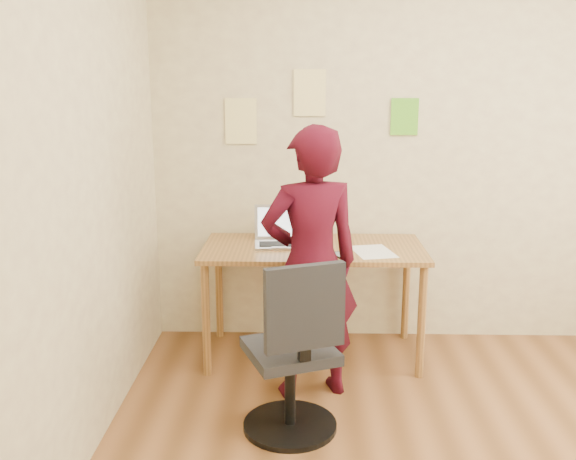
{
  "coord_description": "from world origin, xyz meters",
  "views": [
    {
      "loc": [
        -0.73,
        -2.56,
        1.79
      ],
      "look_at": [
        -0.82,
        0.95,
        0.95
      ],
      "focal_mm": 40.0,
      "sensor_mm": 36.0,
      "label": 1
    }
  ],
  "objects_px": {
    "laptop": "(280,236)",
    "person": "(311,264)",
    "phone": "(339,255)",
    "office_chair": "(294,361)",
    "desk": "(313,260)"
  },
  "relations": [
    {
      "from": "desk",
      "to": "phone",
      "type": "bearing_deg",
      "value": -54.05
    },
    {
      "from": "laptop",
      "to": "office_chair",
      "type": "bearing_deg",
      "value": -88.44
    },
    {
      "from": "phone",
      "to": "office_chair",
      "type": "distance_m",
      "value": 0.87
    },
    {
      "from": "person",
      "to": "desk",
      "type": "bearing_deg",
      "value": -108.82
    },
    {
      "from": "phone",
      "to": "person",
      "type": "xyz_separation_m",
      "value": [
        -0.17,
        -0.3,
        0.03
      ]
    },
    {
      "from": "office_chair",
      "to": "person",
      "type": "relative_size",
      "value": 0.61
    },
    {
      "from": "person",
      "to": "phone",
      "type": "bearing_deg",
      "value": -136.52
    },
    {
      "from": "phone",
      "to": "person",
      "type": "height_order",
      "value": "person"
    },
    {
      "from": "laptop",
      "to": "phone",
      "type": "height_order",
      "value": "laptop"
    },
    {
      "from": "laptop",
      "to": "office_chair",
      "type": "distance_m",
      "value": 1.11
    },
    {
      "from": "laptop",
      "to": "person",
      "type": "relative_size",
      "value": 0.23
    },
    {
      "from": "desk",
      "to": "office_chair",
      "type": "bearing_deg",
      "value": -96.15
    },
    {
      "from": "laptop",
      "to": "phone",
      "type": "relative_size",
      "value": 2.39
    },
    {
      "from": "person",
      "to": "laptop",
      "type": "bearing_deg",
      "value": -88.07
    },
    {
      "from": "desk",
      "to": "phone",
      "type": "relative_size",
      "value": 9.58
    }
  ]
}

